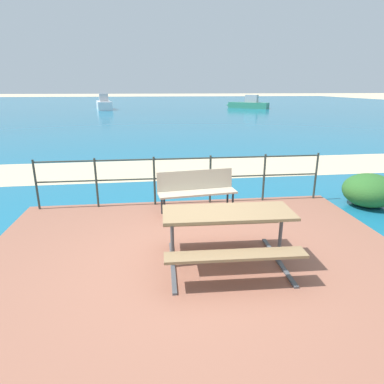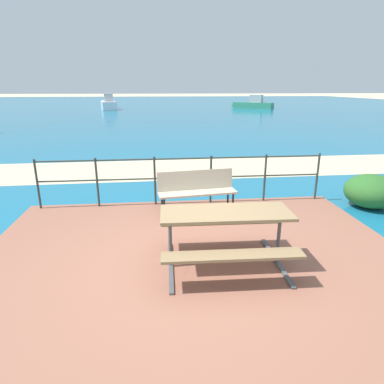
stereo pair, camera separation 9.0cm
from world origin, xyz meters
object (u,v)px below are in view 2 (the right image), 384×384
(picnic_table, at_px, (226,226))
(park_bench, at_px, (197,188))
(boat_near, at_px, (253,104))
(boat_far, at_px, (109,104))

(picnic_table, bearing_deg, park_bench, 95.76)
(park_bench, height_order, boat_near, boat_near)
(picnic_table, distance_m, boat_near, 36.21)
(picnic_table, xyz_separation_m, boat_near, (10.23, 34.74, -0.17))
(park_bench, bearing_deg, boat_far, 93.20)
(boat_near, bearing_deg, boat_far, 36.15)
(park_bench, xyz_separation_m, boat_far, (-6.15, 32.78, 0.01))
(picnic_table, height_order, park_bench, park_bench)
(boat_near, bearing_deg, park_bench, 108.89)
(picnic_table, xyz_separation_m, park_bench, (-0.16, 2.06, -0.08))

